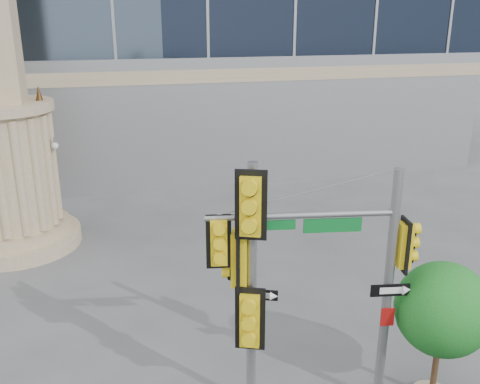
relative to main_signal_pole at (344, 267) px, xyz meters
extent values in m
plane|color=#545456|center=(-1.65, 1.36, -3.18)|extent=(120.00, 120.00, 0.00)
cylinder|color=tan|center=(-7.65, 10.36, -2.93)|extent=(4.40, 4.40, 0.50)
cylinder|color=tan|center=(-7.65, 10.36, -2.53)|extent=(3.80, 3.80, 0.30)
cylinder|color=tan|center=(-7.65, 10.36, -0.38)|extent=(3.00, 3.00, 4.00)
cone|color=#472D14|center=(-6.35, 10.36, 2.17)|extent=(0.24, 0.24, 0.50)
cylinder|color=slate|center=(0.92, -0.14, -0.61)|extent=(0.19, 0.19, 5.14)
cylinder|color=slate|center=(-0.86, 0.14, 1.10)|extent=(3.57, 0.68, 0.12)
cube|color=#0C6C28|center=(-0.27, 0.03, 0.88)|extent=(1.11, 0.21, 0.27)
cube|color=yellow|center=(-2.38, 0.38, 0.63)|extent=(0.50, 0.31, 1.07)
cube|color=yellow|center=(1.15, -0.18, 0.41)|extent=(0.31, 0.50, 1.07)
cube|color=black|center=(0.90, -0.26, -0.49)|extent=(0.78, 0.15, 0.26)
cube|color=maroon|center=(0.90, -0.26, -1.09)|extent=(0.27, 0.07, 0.39)
cylinder|color=slate|center=(-1.74, 0.36, -0.53)|extent=(0.19, 0.19, 5.31)
cube|color=yellow|center=(-1.83, 0.14, 1.38)|extent=(0.65, 0.49, 1.33)
cube|color=yellow|center=(-1.96, 0.44, 0.21)|extent=(0.49, 0.65, 1.33)
cube|color=yellow|center=(-1.83, 0.14, -0.95)|extent=(0.65, 0.49, 1.33)
cube|color=black|center=(-1.61, 0.17, -0.48)|extent=(0.62, 0.27, 0.21)
cylinder|color=#382314|center=(2.11, -0.33, -2.35)|extent=(0.13, 0.13, 1.67)
sphere|color=#166122|center=(2.11, -0.33, -1.05)|extent=(1.95, 1.95, 1.95)
sphere|color=#166122|center=(2.53, -0.09, -1.33)|extent=(1.21, 1.21, 1.21)
sphere|color=#166122|center=(1.78, -0.56, -1.28)|extent=(1.02, 1.02, 1.02)
camera|label=1|loc=(-4.23, -8.56, 4.64)|focal=40.00mm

